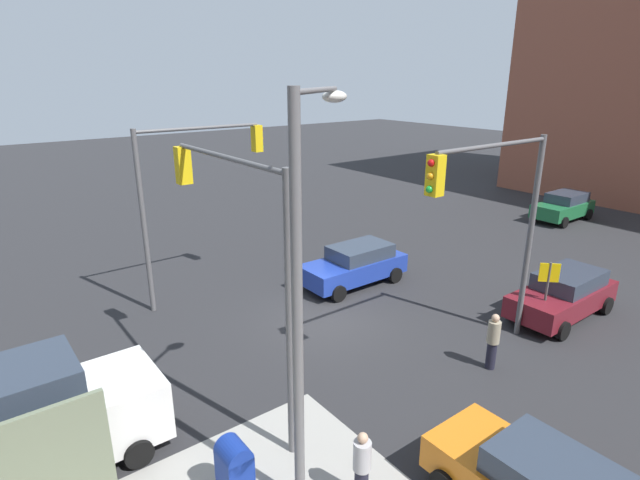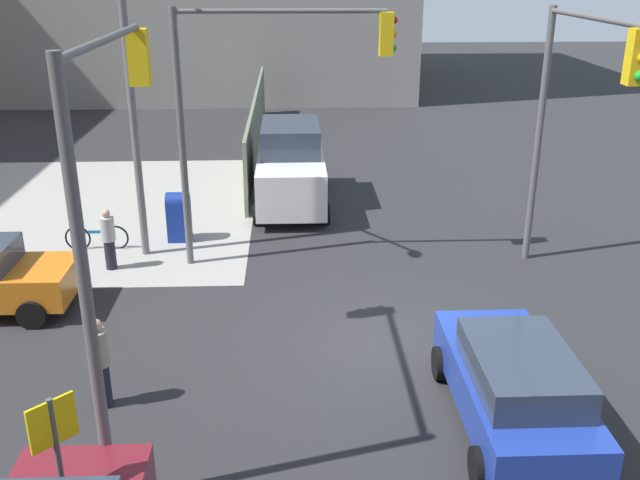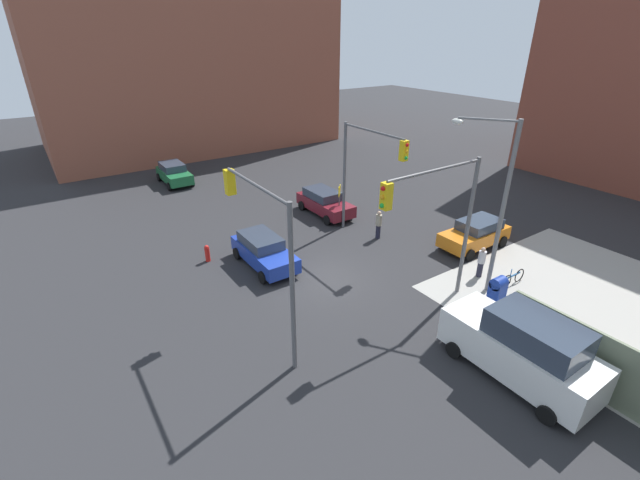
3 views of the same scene
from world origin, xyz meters
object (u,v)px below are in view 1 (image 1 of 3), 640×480
object	(u,v)px
traffic_signal_nw_corner	(498,208)
pedestrian_waiting	(362,466)
traffic_signal_ne_corner	(239,236)
fire_hydrant	(356,248)
street_lamp_corner	(304,279)
van_white_delivery	(22,427)
sedan_blue	(355,264)
traffic_signal_se_corner	(192,179)
pedestrian_crossing	(493,340)
sedan_green	(564,206)
coupe_maroon	(564,294)
mailbox_blue	(235,470)

from	to	relation	value
traffic_signal_nw_corner	pedestrian_waiting	distance (m)	8.01
traffic_signal_ne_corner	fire_hydrant	distance (m)	12.31
street_lamp_corner	van_white_delivery	distance (m)	6.78
fire_hydrant	pedestrian_waiting	world-z (taller)	pedestrian_waiting
traffic_signal_ne_corner	sedan_blue	world-z (taller)	traffic_signal_ne_corner
traffic_signal_ne_corner	van_white_delivery	size ratio (longest dim) A/B	1.20
traffic_signal_se_corner	pedestrian_waiting	xyz separation A→B (m)	(1.57, 11.00, -3.76)
traffic_signal_nw_corner	fire_hydrant	world-z (taller)	traffic_signal_nw_corner
pedestrian_waiting	fire_hydrant	bearing A→B (deg)	45.40
traffic_signal_ne_corner	sedan_blue	bearing A→B (deg)	-149.72
sedan_blue	pedestrian_crossing	size ratio (longest dim) A/B	2.56
sedan_green	coupe_maroon	world-z (taller)	same
traffic_signal_se_corner	sedan_green	bearing A→B (deg)	172.43
fire_hydrant	street_lamp_corner	bearing A→B (deg)	44.65
traffic_signal_ne_corner	van_white_delivery	distance (m)	5.94
sedan_green	sedan_blue	world-z (taller)	same
traffic_signal_nw_corner	traffic_signal_ne_corner	bearing A→B (deg)	-16.14
traffic_signal_se_corner	pedestrian_crossing	world-z (taller)	traffic_signal_se_corner
traffic_signal_nw_corner	mailbox_blue	xyz separation A→B (m)	(8.78, 0.50, -3.84)
sedan_blue	coupe_maroon	distance (m)	7.70
sedan_green	pedestrian_waiting	bearing A→B (deg)	19.40
street_lamp_corner	van_white_delivery	size ratio (longest dim) A/B	1.48
traffic_signal_ne_corner	coupe_maroon	xyz separation A→B (m)	(-11.38, 2.27, -3.78)
sedan_green	van_white_delivery	world-z (taller)	van_white_delivery
traffic_signal_ne_corner	coupe_maroon	bearing A→B (deg)	168.74
van_white_delivery	sedan_blue	bearing A→B (deg)	-163.30
van_white_delivery	pedestrian_crossing	xyz separation A→B (m)	(-11.37, 3.40, -0.38)
traffic_signal_nw_corner	traffic_signal_se_corner	xyz separation A→B (m)	(5.21, -9.00, -0.01)
sedan_blue	traffic_signal_se_corner	bearing A→B (deg)	-25.12
pedestrian_waiting	mailbox_blue	bearing A→B (deg)	139.22
fire_hydrant	pedestrian_waiting	xyz separation A→B (m)	(9.20, 10.70, 0.36)
sedan_blue	pedestrian_crossing	world-z (taller)	pedestrian_crossing
sedan_green	traffic_signal_ne_corner	bearing A→B (deg)	9.90
sedan_green	traffic_signal_se_corner	bearing A→B (deg)	-7.57
mailbox_blue	van_white_delivery	bearing A→B (deg)	-45.31
sedan_green	van_white_delivery	bearing A→B (deg)	6.93
street_lamp_corner	fire_hydrant	world-z (taller)	street_lamp_corner
traffic_signal_nw_corner	coupe_maroon	size ratio (longest dim) A/B	1.46
coupe_maroon	fire_hydrant	bearing A→B (deg)	-78.09
sedan_blue	pedestrian_waiting	world-z (taller)	pedestrian_waiting
mailbox_blue	street_lamp_corner	bearing A→B (deg)	155.86
traffic_signal_nw_corner	van_white_delivery	size ratio (longest dim) A/B	1.20
fire_hydrant	pedestrian_crossing	world-z (taller)	pedestrian_crossing
traffic_signal_se_corner	mailbox_blue	bearing A→B (deg)	69.39
sedan_blue	traffic_signal_nw_corner	bearing A→B (deg)	86.81
traffic_signal_nw_corner	pedestrian_crossing	bearing A→B (deg)	50.33
sedan_blue	coupe_maroon	world-z (taller)	same
coupe_maroon	van_white_delivery	bearing A→B (deg)	-10.18
street_lamp_corner	pedestrian_crossing	world-z (taller)	street_lamp_corner
mailbox_blue	van_white_delivery	world-z (taller)	van_white_delivery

